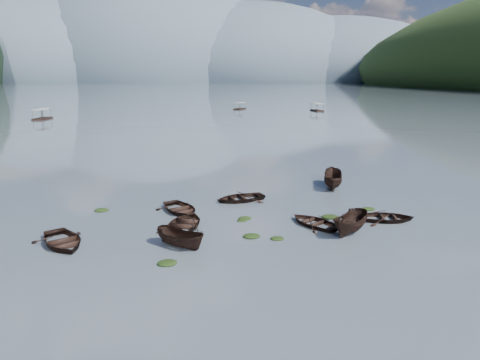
{
  "coord_description": "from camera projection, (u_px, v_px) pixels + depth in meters",
  "views": [
    {
      "loc": [
        -4.85,
        -23.57,
        10.71
      ],
      "look_at": [
        0.0,
        12.0,
        2.0
      ],
      "focal_mm": 32.0,
      "sensor_mm": 36.0,
      "label": 1
    }
  ],
  "objects": [
    {
      "name": "pontoon_centre",
      "position": [
        240.0,
        109.0,
        142.57
      ],
      "size": [
        4.94,
        6.09,
        2.18
      ],
      "primitive_type": null,
      "rotation": [
        0.0,
        0.0,
        -0.54
      ],
      "color": "black",
      "rests_on": "ground"
    },
    {
      "name": "weed_clump_3",
      "position": [
        242.0,
        221.0,
        32.55
      ],
      "size": [
        0.78,
        0.66,
        0.17
      ],
      "primitive_type": "ellipsoid",
      "color": "black",
      "rests_on": "ground"
    },
    {
      "name": "rowboat_6",
      "position": [
        180.0,
        212.0,
        34.72
      ],
      "size": [
        4.76,
        5.42,
        0.93
      ],
      "primitive_type": "imported",
      "rotation": [
        0.0,
        0.0,
        0.41
      ],
      "color": "black",
      "rests_on": "ground"
    },
    {
      "name": "haze_mtn_d",
      "position": [
        330.0,
        81.0,
        934.47
      ],
      "size": [
        520.0,
        520.0,
        220.0
      ],
      "primitive_type": "ellipsoid",
      "color": "#475666",
      "rests_on": "ground"
    },
    {
      "name": "weed_clump_6",
      "position": [
        245.0,
        219.0,
        33.05
      ],
      "size": [
        1.0,
        0.83,
        0.21
      ],
      "primitive_type": "ellipsoid",
      "color": "black",
      "rests_on": "ground"
    },
    {
      "name": "pontoon_right",
      "position": [
        317.0,
        111.0,
        135.89
      ],
      "size": [
        2.98,
        6.26,
        2.33
      ],
      "primitive_type": null,
      "rotation": [
        0.0,
        0.0,
        0.07
      ],
      "color": "black",
      "rests_on": "ground"
    },
    {
      "name": "weed_clump_2",
      "position": [
        252.0,
        237.0,
        29.29
      ],
      "size": [
        1.2,
        0.96,
        0.26
      ],
      "primitive_type": "ellipsoid",
      "color": "black",
      "rests_on": "ground"
    },
    {
      "name": "weed_clump_4",
      "position": [
        329.0,
        218.0,
        33.31
      ],
      "size": [
        1.29,
        1.03,
        0.27
      ],
      "primitive_type": "ellipsoid",
      "color": "black",
      "rests_on": "ground"
    },
    {
      "name": "weed_clump_7",
      "position": [
        368.0,
        210.0,
        35.31
      ],
      "size": [
        1.1,
        0.88,
        0.24
      ],
      "primitive_type": "ellipsoid",
      "color": "black",
      "rests_on": "ground"
    },
    {
      "name": "weed_clump_1",
      "position": [
        277.0,
        239.0,
        28.91
      ],
      "size": [
        0.93,
        0.74,
        0.2
      ],
      "primitive_type": "ellipsoid",
      "color": "black",
      "rests_on": "ground"
    },
    {
      "name": "rowboat_3",
      "position": [
        314.0,
        225.0,
        31.7
      ],
      "size": [
        4.58,
        4.98,
        0.84
      ],
      "primitive_type": "imported",
      "rotation": [
        0.0,
        0.0,
        3.68
      ],
      "color": "black",
      "rests_on": "ground"
    },
    {
      "name": "haze_mtn_a",
      "position": [
        52.0,
        82.0,
        858.28
      ],
      "size": [
        520.0,
        520.0,
        280.0
      ],
      "primitive_type": "ellipsoid",
      "color": "#475666",
      "rests_on": "ground"
    },
    {
      "name": "haze_mtn_c",
      "position": [
        249.0,
        82.0,
        910.82
      ],
      "size": [
        520.0,
        520.0,
        260.0
      ],
      "primitive_type": "ellipsoid",
      "color": "#475666",
      "rests_on": "ground"
    },
    {
      "name": "weed_clump_5",
      "position": [
        102.0,
        211.0,
        34.98
      ],
      "size": [
        1.16,
        0.94,
        0.25
      ],
      "primitive_type": "ellipsoid",
      "color": "black",
      "rests_on": "ground"
    },
    {
      "name": "rowboat_1",
      "position": [
        185.0,
        228.0,
        31.14
      ],
      "size": [
        4.74,
        5.57,
        0.98
      ],
      "primitive_type": "imported",
      "rotation": [
        0.0,
        0.0,
        2.8
      ],
      "color": "black",
      "rests_on": "ground"
    },
    {
      "name": "haze_mtn_b",
      "position": [
        153.0,
        82.0,
        884.55
      ],
      "size": [
        520.0,
        520.0,
        340.0
      ],
      "primitive_type": "ellipsoid",
      "color": "#475666",
      "rests_on": "ground"
    },
    {
      "name": "rowboat_5",
      "position": [
        350.0,
        233.0,
        30.11
      ],
      "size": [
        4.19,
        4.2,
        1.67
      ],
      "primitive_type": "imported",
      "rotation": [
        0.0,
        0.0,
        -0.78
      ],
      "color": "black",
      "rests_on": "ground"
    },
    {
      "name": "rowboat_4",
      "position": [
        386.0,
        221.0,
        32.63
      ],
      "size": [
        4.78,
        3.83,
        0.88
      ],
      "primitive_type": "imported",
      "rotation": [
        0.0,
        0.0,
        1.37
      ],
      "color": "black",
      "rests_on": "ground"
    },
    {
      "name": "rowboat_8",
      "position": [
        332.0,
        187.0,
        42.47
      ],
      "size": [
        3.27,
        5.1,
        1.84
      ],
      "primitive_type": "imported",
      "rotation": [
        0.0,
        0.0,
        2.81
      ],
      "color": "black",
      "rests_on": "ground"
    },
    {
      "name": "weed_clump_0",
      "position": [
        167.0,
        264.0,
        25.07
      ],
      "size": [
        1.18,
        0.96,
        0.26
      ],
      "primitive_type": "ellipsoid",
      "color": "black",
      "rests_on": "ground"
    },
    {
      "name": "ground_plane",
      "position": [
        267.0,
        258.0,
        25.85
      ],
      "size": [
        2400.0,
        2400.0,
        0.0
      ],
      "primitive_type": "plane",
      "color": "#4D5761"
    },
    {
      "name": "rowboat_7",
      "position": [
        240.0,
        201.0,
        37.87
      ],
      "size": [
        5.18,
        4.33,
        0.92
      ],
      "primitive_type": "imported",
      "rotation": [
        0.0,
        0.0,
        5.0
      ],
      "color": "black",
      "rests_on": "ground"
    },
    {
      "name": "rowboat_0",
      "position": [
        63.0,
        245.0,
        27.91
      ],
      "size": [
        5.13,
        5.65,
        0.96
      ],
      "primitive_type": "imported",
      "rotation": [
        0.0,
        0.0,
        0.5
      ],
      "color": "black",
      "rests_on": "ground"
    },
    {
      "name": "pontoon_left",
      "position": [
        43.0,
        119.0,
        109.43
      ],
      "size": [
        3.54,
        6.97,
        2.57
      ],
      "primitive_type": null,
      "rotation": [
        0.0,
        0.0,
        -0.11
      ],
      "color": "black",
      "rests_on": "ground"
    },
    {
      "name": "rowboat_2",
      "position": [
        181.0,
        247.0,
        27.63
      ],
      "size": [
        3.78,
        3.55,
        1.46
      ],
      "primitive_type": "imported",
      "rotation": [
        0.0,
        0.0,
        0.85
      ],
      "color": "black",
      "rests_on": "ground"
    }
  ]
}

